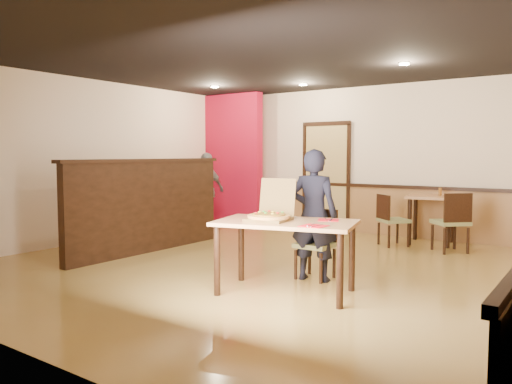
# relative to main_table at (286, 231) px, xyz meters

# --- Properties ---
(floor) EXTENTS (7.00, 7.00, 0.00)m
(floor) POSITION_rel_main_table_xyz_m (-0.97, 0.94, -0.68)
(floor) COLOR #AC8943
(floor) RESTS_ON ground
(ceiling) EXTENTS (7.00, 7.00, 0.00)m
(ceiling) POSITION_rel_main_table_xyz_m (-0.97, 0.94, 2.12)
(ceiling) COLOR black
(ceiling) RESTS_ON wall_back
(wall_back) EXTENTS (7.00, 0.00, 7.00)m
(wall_back) POSITION_rel_main_table_xyz_m (-0.97, 4.44, 0.72)
(wall_back) COLOR #FAE4C4
(wall_back) RESTS_ON floor
(wall_left) EXTENTS (0.00, 7.00, 7.00)m
(wall_left) POSITION_rel_main_table_xyz_m (-4.47, 0.94, 0.72)
(wall_left) COLOR #FAE4C4
(wall_left) RESTS_ON floor
(wainscot_back) EXTENTS (7.00, 0.04, 0.90)m
(wainscot_back) POSITION_rel_main_table_xyz_m (-0.97, 4.41, -0.23)
(wainscot_back) COLOR #9B6D3E
(wainscot_back) RESTS_ON floor
(chair_rail_back) EXTENTS (7.00, 0.06, 0.06)m
(chair_rail_back) POSITION_rel_main_table_xyz_m (-0.97, 4.39, 0.24)
(chair_rail_back) COLOR black
(chair_rail_back) RESTS_ON wall_back
(back_door) EXTENTS (0.90, 0.06, 2.10)m
(back_door) POSITION_rel_main_table_xyz_m (-1.77, 4.40, 0.37)
(back_door) COLOR tan
(back_door) RESTS_ON wall_back
(booth_partition) EXTENTS (0.20, 3.10, 1.44)m
(booth_partition) POSITION_rel_main_table_xyz_m (-2.97, 0.74, 0.05)
(booth_partition) COLOR black
(booth_partition) RESTS_ON floor
(red_accent_panel) EXTENTS (1.60, 0.20, 2.78)m
(red_accent_panel) POSITION_rel_main_table_xyz_m (-3.87, 3.94, 0.72)
(red_accent_panel) COLOR #A80C2A
(red_accent_panel) RESTS_ON floor
(spot_a) EXTENTS (0.14, 0.14, 0.02)m
(spot_a) POSITION_rel_main_table_xyz_m (-3.27, 2.74, 2.10)
(spot_a) COLOR #FFF2B2
(spot_a) RESTS_ON ceiling
(spot_b) EXTENTS (0.14, 0.14, 0.02)m
(spot_b) POSITION_rel_main_table_xyz_m (-1.77, 3.44, 2.10)
(spot_b) COLOR #FFF2B2
(spot_b) RESTS_ON ceiling
(spot_c) EXTENTS (0.14, 0.14, 0.02)m
(spot_c) POSITION_rel_main_table_xyz_m (0.43, 2.44, 2.10)
(spot_c) COLOR #FFF2B2
(spot_c) RESTS_ON ceiling
(main_table) EXTENTS (1.65, 1.20, 0.80)m
(main_table) POSITION_rel_main_table_xyz_m (0.00, 0.00, 0.00)
(main_table) COLOR tan
(main_table) RESTS_ON floor
(diner_chair) EXTENTS (0.42, 0.42, 0.84)m
(diner_chair) POSITION_rel_main_table_xyz_m (-0.04, 0.81, -0.23)
(diner_chair) COLOR olive
(diner_chair) RESTS_ON floor
(side_chair_left) EXTENTS (0.60, 0.60, 0.86)m
(side_chair_left) POSITION_rel_main_table_xyz_m (-0.07, 3.39, -0.22)
(side_chair_left) COLOR olive
(side_chair_left) RESTS_ON floor
(side_chair_right) EXTENTS (0.65, 0.65, 0.93)m
(side_chair_right) POSITION_rel_main_table_xyz_m (0.92, 3.39, -0.18)
(side_chair_right) COLOR olive
(side_chair_right) RESTS_ON floor
(side_table) EXTENTS (0.87, 0.87, 0.82)m
(side_table) POSITION_rel_main_table_xyz_m (0.42, 3.99, -0.05)
(side_table) COLOR tan
(side_table) RESTS_ON floor
(diner) EXTENTS (0.64, 0.48, 1.58)m
(diner) POSITION_rel_main_table_xyz_m (-0.02, 0.67, 0.10)
(diner) COLOR black
(diner) RESTS_ON floor
(passerby) EXTENTS (0.54, 0.96, 1.55)m
(passerby) POSITION_rel_main_table_xyz_m (-3.91, 3.19, 0.09)
(passerby) COLOR gray
(passerby) RESTS_ON floor
(pizza_box) EXTENTS (0.50, 0.57, 0.45)m
(pizza_box) POSITION_rel_main_table_xyz_m (-0.17, -0.05, 0.17)
(pizza_box) COLOR brown
(pizza_box) RESTS_ON main_table
(pizza) EXTENTS (0.50, 0.50, 0.03)m
(pizza) POSITION_rel_main_table_xyz_m (-0.16, -0.09, 0.16)
(pizza) COLOR #C59047
(pizza) RESTS_ON pizza_box
(napkin_near) EXTENTS (0.24, 0.24, 0.01)m
(napkin_near) POSITION_rel_main_table_xyz_m (0.44, -0.17, 0.11)
(napkin_near) COLOR red
(napkin_near) RESTS_ON main_table
(napkin_far) EXTENTS (0.29, 0.29, 0.01)m
(napkin_far) POSITION_rel_main_table_xyz_m (0.35, 0.32, 0.11)
(napkin_far) COLOR red
(napkin_far) RESTS_ON main_table
(condiment) EXTENTS (0.05, 0.05, 0.13)m
(condiment) POSITION_rel_main_table_xyz_m (0.54, 4.07, 0.20)
(condiment) COLOR brown
(condiment) RESTS_ON side_table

